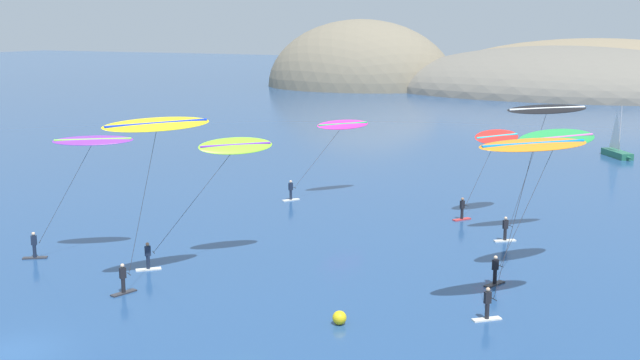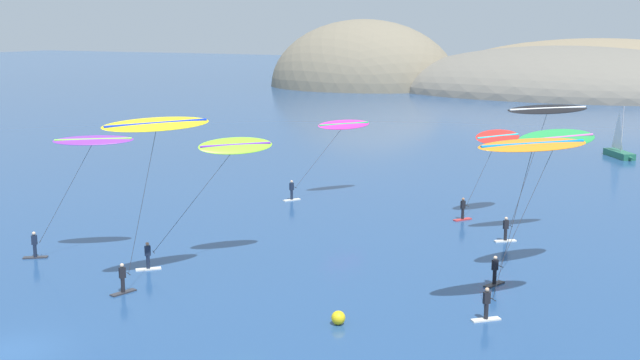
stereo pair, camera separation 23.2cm
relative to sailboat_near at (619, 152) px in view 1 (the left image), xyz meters
name	(u,v)px [view 1 (the left image)]	position (x,y,z in m)	size (l,w,h in m)	color
ground_plane	(17,351)	(-17.99, -68.25, -0.64)	(600.00, 600.00, 0.00)	navy
headland_island	(530,91)	(-27.82, 85.37, -0.64)	(113.06, 53.69, 30.88)	#7A705B
sailboat_near	(619,152)	(0.00, 0.00, 0.00)	(4.13, 5.46, 5.70)	#23664C
kitesurfer_black	(544,119)	(-0.97, -38.01, 7.57)	(5.25, 5.29, 9.24)	silver
kitesurfer_magenta	(338,131)	(-19.30, -31.56, 4.90)	(5.35, 7.06, 6.51)	silver
kitesurfer_lime	(228,156)	(-17.04, -52.02, 5.99)	(6.35, 7.05, 7.73)	silver
kitesurfer_red	(494,143)	(-5.61, -32.72, 4.95)	(3.98, 5.84, 6.62)	red
kitesurfer_green	(553,147)	(1.18, -46.08, 6.93)	(5.09, 7.04, 8.61)	#2D2D33
kitesurfer_yellow	(155,135)	(-17.81, -58.00, 7.95)	(4.25, 6.13, 9.55)	#2D2D33
kitesurfer_purple	(88,150)	(-25.47, -54.95, 6.15)	(6.19, 5.02, 7.70)	#2D2D33
kitesurfer_orange	(531,156)	(1.43, -53.38, 7.55)	(5.28, 5.54, 9.03)	silver
marker_buoy	(339,318)	(-6.34, -58.77, -0.29)	(0.70, 0.70, 0.70)	yellow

